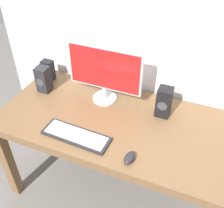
{
  "coord_description": "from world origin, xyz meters",
  "views": [
    {
      "loc": [
        0.42,
        -1.16,
        1.85
      ],
      "look_at": [
        -0.05,
        0.0,
        0.83
      ],
      "focal_mm": 43.59,
      "sensor_mm": 36.0,
      "label": 1
    }
  ],
  "objects_px": {
    "mouse": "(130,158)",
    "speaker_left": "(43,79)",
    "monitor": "(105,72)",
    "speaker_right": "(164,102)",
    "desk": "(120,130)",
    "keyboard_primary": "(76,136)",
    "audio_controller": "(48,70)"
  },
  "relations": [
    {
      "from": "monitor",
      "to": "speaker_left",
      "type": "distance_m",
      "value": 0.45
    },
    {
      "from": "keyboard_primary",
      "to": "audio_controller",
      "type": "xyz_separation_m",
      "value": [
        -0.47,
        0.45,
        0.07
      ]
    },
    {
      "from": "speaker_right",
      "to": "speaker_left",
      "type": "height_order",
      "value": "speaker_right"
    },
    {
      "from": "desk",
      "to": "speaker_left",
      "type": "bearing_deg",
      "value": 170.48
    },
    {
      "from": "desk",
      "to": "speaker_right",
      "type": "xyz_separation_m",
      "value": [
        0.22,
        0.16,
        0.18
      ]
    },
    {
      "from": "monitor",
      "to": "keyboard_primary",
      "type": "distance_m",
      "value": 0.44
    },
    {
      "from": "monitor",
      "to": "speaker_left",
      "type": "bearing_deg",
      "value": -170.12
    },
    {
      "from": "keyboard_primary",
      "to": "audio_controller",
      "type": "height_order",
      "value": "audio_controller"
    },
    {
      "from": "desk",
      "to": "monitor",
      "type": "height_order",
      "value": "monitor"
    },
    {
      "from": "mouse",
      "to": "audio_controller",
      "type": "bearing_deg",
      "value": 153.75
    },
    {
      "from": "monitor",
      "to": "audio_controller",
      "type": "distance_m",
      "value": 0.5
    },
    {
      "from": "keyboard_primary",
      "to": "speaker_right",
      "type": "height_order",
      "value": "speaker_right"
    },
    {
      "from": "monitor",
      "to": "mouse",
      "type": "height_order",
      "value": "monitor"
    },
    {
      "from": "mouse",
      "to": "speaker_left",
      "type": "distance_m",
      "value": 0.85
    },
    {
      "from": "desk",
      "to": "keyboard_primary",
      "type": "distance_m",
      "value": 0.3
    },
    {
      "from": "speaker_left",
      "to": "monitor",
      "type": "bearing_deg",
      "value": 9.88
    },
    {
      "from": "speaker_right",
      "to": "audio_controller",
      "type": "relative_size",
      "value": 1.29
    },
    {
      "from": "speaker_right",
      "to": "mouse",
      "type": "bearing_deg",
      "value": -99.18
    },
    {
      "from": "keyboard_primary",
      "to": "speaker_left",
      "type": "distance_m",
      "value": 0.53
    },
    {
      "from": "mouse",
      "to": "speaker_left",
      "type": "height_order",
      "value": "speaker_left"
    },
    {
      "from": "desk",
      "to": "mouse",
      "type": "xyz_separation_m",
      "value": [
        0.16,
        -0.26,
        0.1
      ]
    },
    {
      "from": "mouse",
      "to": "speaker_left",
      "type": "bearing_deg",
      "value": 159.55
    },
    {
      "from": "mouse",
      "to": "speaker_left",
      "type": "relative_size",
      "value": 0.5
    },
    {
      "from": "speaker_right",
      "to": "speaker_left",
      "type": "bearing_deg",
      "value": -175.72
    },
    {
      "from": "speaker_left",
      "to": "audio_controller",
      "type": "xyz_separation_m",
      "value": [
        -0.05,
        0.13,
        -0.02
      ]
    },
    {
      "from": "desk",
      "to": "audio_controller",
      "type": "relative_size",
      "value": 9.87
    },
    {
      "from": "monitor",
      "to": "desk",
      "type": "bearing_deg",
      "value": -45.32
    },
    {
      "from": "monitor",
      "to": "speaker_left",
      "type": "height_order",
      "value": "monitor"
    },
    {
      "from": "keyboard_primary",
      "to": "speaker_left",
      "type": "bearing_deg",
      "value": 142.46
    },
    {
      "from": "mouse",
      "to": "speaker_right",
      "type": "relative_size",
      "value": 0.46
    },
    {
      "from": "desk",
      "to": "audio_controller",
      "type": "height_order",
      "value": "audio_controller"
    },
    {
      "from": "monitor",
      "to": "speaker_left",
      "type": "xyz_separation_m",
      "value": [
        -0.43,
        -0.07,
        -0.12
      ]
    }
  ]
}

